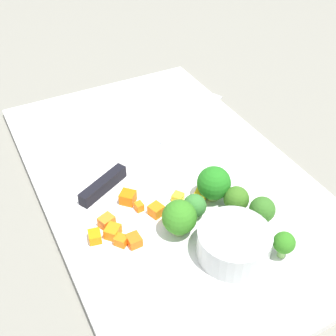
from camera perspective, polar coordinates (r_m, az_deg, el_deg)
The scene contains 21 objects.
ground_plane at distance 0.60m, azimuth -0.00°, elevation -1.60°, with size 4.00×4.00×0.00m, color gray.
cutting_board at distance 0.60m, azimuth -0.00°, elevation -1.17°, with size 0.55×0.35×0.01m, color white.
prep_bowl at distance 0.49m, azimuth 9.02°, elevation -9.78°, with size 0.08×0.08×0.04m, color #B5BAB8.
chef_knife at distance 0.61m, azimuth -4.22°, elevation 1.15°, with size 0.17×0.31×0.02m.
carrot_dice_0 at distance 0.51m, azimuth -6.28°, elevation -9.61°, with size 0.01×0.01×0.01m, color orange.
carrot_dice_1 at distance 0.51m, azimuth -7.37°, elevation -8.43°, with size 0.02×0.02×0.01m, color orange.
carrot_dice_2 at distance 0.54m, azimuth -3.88°, elevation -5.17°, with size 0.01×0.01×0.01m, color orange.
carrot_dice_3 at distance 0.53m, azimuth -1.59°, elevation -5.65°, with size 0.02×0.02×0.01m, color orange.
carrot_dice_4 at distance 0.55m, azimuth -5.39°, elevation -3.94°, with size 0.02×0.02×0.02m, color orange.
carrot_dice_5 at distance 0.50m, azimuth -4.55°, elevation -9.62°, with size 0.02×0.02×0.01m, color orange.
carrot_dice_6 at distance 0.51m, azimuth -9.75°, elevation -9.02°, with size 0.02×0.01×0.01m, color orange.
carrot_dice_7 at distance 0.53m, azimuth -8.20°, elevation -7.09°, with size 0.01×0.02×0.01m, color orange.
pepper_dice_0 at distance 0.57m, azimuth 5.25°, elevation -2.65°, with size 0.01×0.01×0.01m, color yellow.
pepper_dice_1 at distance 0.56m, azimuth 4.41°, elevation -3.58°, with size 0.01×0.01×0.01m, color yellow.
pepper_dice_2 at distance 0.55m, azimuth 1.33°, elevation -3.92°, with size 0.01×0.01×0.01m, color yellow.
broccoli_floret_0 at distance 0.52m, azimuth 3.56°, elevation -5.10°, with size 0.03×0.03×0.03m.
broccoli_floret_1 at distance 0.53m, azimuth 12.47°, elevation -5.48°, with size 0.03×0.03×0.03m.
broccoli_floret_2 at distance 0.54m, azimuth 9.11°, elevation -4.12°, with size 0.03×0.03×0.03m.
broccoli_floret_3 at distance 0.55m, azimuth 6.15°, elevation -2.07°, with size 0.04×0.04×0.05m.
broccoli_floret_4 at distance 0.50m, azimuth 1.52°, elevation -6.65°, with size 0.04×0.04×0.05m.
broccoli_floret_5 at distance 0.50m, azimuth 15.24°, elevation -9.68°, with size 0.03×0.03×0.04m.
Camera 1 is at (-0.40, 0.21, 0.40)m, focal length 45.63 mm.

